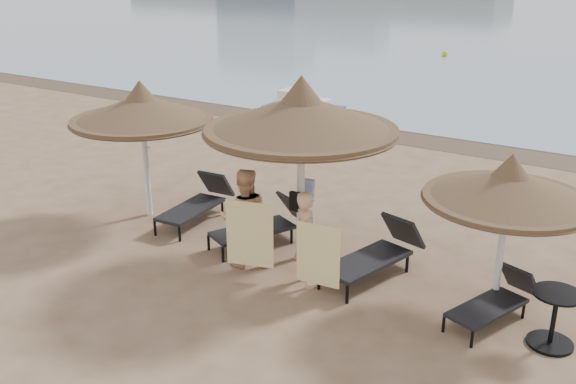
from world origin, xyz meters
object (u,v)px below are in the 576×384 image
at_px(lounger_near_right, 378,252).
at_px(person_left, 244,210).
at_px(palapa_right, 509,187).
at_px(side_table, 553,320).
at_px(pedal_boat, 303,111).
at_px(palapa_left, 142,109).
at_px(palapa_center, 301,115).
at_px(lounger_near_left, 265,224).
at_px(person_right, 307,231).
at_px(lounger_far_right, 497,299).
at_px(lounger_far_left, 199,202).

distance_m(lounger_near_right, person_left, 2.38).
height_order(palapa_right, side_table, palapa_right).
height_order(palapa_right, lounger_near_right, palapa_right).
xyz_separation_m(palapa_right, pedal_boat, (-8.26, 8.22, -1.57)).
xyz_separation_m(palapa_left, palapa_center, (3.73, -0.10, 0.37)).
bearing_deg(lounger_near_right, side_table, 2.49).
xyz_separation_m(side_table, pedal_boat, (-9.21, 8.87, 0.01)).
relative_size(palapa_left, lounger_near_left, 1.43).
xyz_separation_m(palapa_center, person_left, (-0.69, -0.73, -1.60)).
bearing_deg(palapa_right, person_right, -162.35).
height_order(palapa_left, lounger_far_right, palapa_left).
distance_m(lounger_far_right, person_left, 4.31).
height_order(person_right, pedal_boat, person_right).
bearing_deg(palapa_left, lounger_far_left, 17.65).
height_order(lounger_near_right, person_right, person_right).
relative_size(palapa_left, pedal_boat, 1.22).
relative_size(lounger_far_left, lounger_far_right, 1.15).
bearing_deg(palapa_center, side_table, -6.77).
xyz_separation_m(lounger_near_left, side_table, (5.27, -0.72, 0.00)).
bearing_deg(lounger_far_right, palapa_right, 126.60).
relative_size(lounger_near_left, person_right, 1.06).
height_order(lounger_near_left, person_left, person_left).
bearing_deg(lounger_far_right, lounger_near_right, -170.15).
bearing_deg(lounger_far_left, person_right, -24.19).
xyz_separation_m(palapa_right, lounger_near_right, (-1.99, 0.02, -1.56)).
relative_size(person_left, pedal_boat, 0.88).
relative_size(lounger_near_right, person_right, 1.13).
xyz_separation_m(palapa_center, lounger_near_left, (-0.89, 0.20, -2.24)).
bearing_deg(lounger_near_left, side_table, 18.19).
distance_m(palapa_center, lounger_far_right, 4.22).
distance_m(palapa_right, person_right, 3.17).
xyz_separation_m(palapa_left, side_table, (8.10, -0.62, -1.87)).
relative_size(palapa_right, lounger_far_left, 1.25).
distance_m(lounger_near_left, lounger_far_right, 4.45).
xyz_separation_m(palapa_center, person_right, (0.57, -0.78, -1.68)).
height_order(palapa_center, person_right, palapa_center).
bearing_deg(palapa_center, palapa_left, 178.46).
height_order(palapa_left, side_table, palapa_left).
distance_m(lounger_near_left, pedal_boat, 9.06).
height_order(palapa_left, lounger_far_left, palapa_left).
bearing_deg(lounger_far_right, palapa_left, -162.26).
bearing_deg(lounger_far_right, pedal_boat, 154.74).
bearing_deg(person_right, pedal_boat, -20.01).
bearing_deg(palapa_left, lounger_near_left, 1.95).
distance_m(side_table, pedal_boat, 12.79).
height_order(side_table, person_left, person_left).
bearing_deg(palapa_left, pedal_boat, 97.68).
distance_m(palapa_center, lounger_near_left, 2.42).
bearing_deg(person_right, side_table, -136.82).
relative_size(lounger_near_right, lounger_far_right, 1.24).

